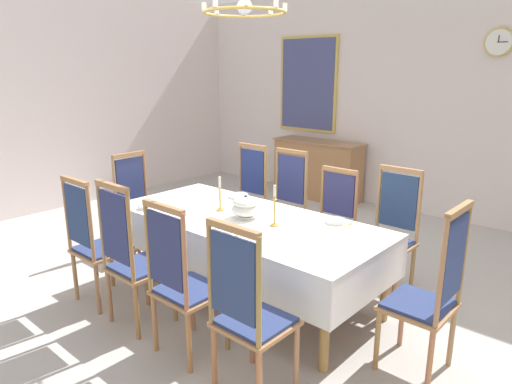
% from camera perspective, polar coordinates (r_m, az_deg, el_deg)
% --- Properties ---
extents(ground, '(7.76, 6.38, 0.04)m').
position_cam_1_polar(ground, '(4.48, 1.02, -11.71)').
color(ground, '#B3B0AA').
extents(back_wall, '(7.76, 0.08, 3.10)m').
position_cam_1_polar(back_wall, '(6.80, 19.44, 10.49)').
color(back_wall, silver).
rests_on(back_wall, ground).
extents(left_wall, '(0.08, 6.38, 3.10)m').
position_cam_1_polar(left_wall, '(7.21, -23.69, 10.30)').
color(left_wall, silver).
rests_on(left_wall, ground).
extents(dining_table, '(2.45, 1.08, 0.74)m').
position_cam_1_polar(dining_table, '(4.04, -1.25, -4.20)').
color(dining_table, '#A97940').
rests_on(dining_table, ground).
extents(tablecloth, '(2.47, 1.10, 0.36)m').
position_cam_1_polar(tablecloth, '(4.05, -1.25, -4.40)').
color(tablecloth, white).
rests_on(tablecloth, dining_table).
extents(chair_south_a, '(0.44, 0.42, 1.14)m').
position_cam_1_polar(chair_south_a, '(4.20, -19.31, -5.67)').
color(chair_south_a, '#A37748').
rests_on(chair_south_a, ground).
extents(chair_north_a, '(0.44, 0.42, 1.16)m').
position_cam_1_polar(chair_north_a, '(5.31, -1.29, -0.42)').
color(chair_north_a, '#AF7E4A').
rests_on(chair_north_a, ground).
extents(chair_south_b, '(0.44, 0.42, 1.19)m').
position_cam_1_polar(chair_south_b, '(3.74, -15.12, -7.61)').
color(chair_south_b, '#A77449').
rests_on(chair_south_b, ground).
extents(chair_north_b, '(0.44, 0.42, 1.16)m').
position_cam_1_polar(chair_north_b, '(4.96, 3.44, -1.55)').
color(chair_north_b, '#A87343').
rests_on(chair_north_b, ground).
extents(chair_south_c, '(0.44, 0.42, 1.16)m').
position_cam_1_polar(chair_south_c, '(3.29, -9.18, -10.70)').
color(chair_south_c, '#A36F51').
rests_on(chair_south_c, ground).
extents(chair_north_c, '(0.44, 0.42, 1.05)m').
position_cam_1_polar(chair_north_c, '(4.63, 9.22, -3.42)').
color(chair_north_c, '#B07C4D').
rests_on(chair_north_c, ground).
extents(chair_south_d, '(0.44, 0.42, 1.16)m').
position_cam_1_polar(chair_south_d, '(2.88, -1.03, -14.42)').
color(chair_south_d, '#A46B45').
rests_on(chair_south_d, ground).
extents(chair_north_d, '(0.44, 0.42, 1.14)m').
position_cam_1_polar(chair_north_d, '(4.35, 16.23, -4.66)').
color(chair_north_d, '#9F6D3E').
rests_on(chair_north_d, ground).
extents(chair_head_west, '(0.42, 0.44, 1.10)m').
position_cam_1_polar(chair_head_west, '(5.27, -14.34, -1.23)').
color(chair_head_west, '#A97A47').
rests_on(chair_head_west, ground).
extents(chair_head_east, '(0.42, 0.44, 1.20)m').
position_cam_1_polar(chair_head_east, '(3.27, 20.72, -11.45)').
color(chair_head_east, '#A77946').
rests_on(chair_head_east, ground).
extents(soup_tureen, '(0.25, 0.25, 0.21)m').
position_cam_1_polar(soup_tureen, '(3.98, -1.24, -1.84)').
color(soup_tureen, white).
rests_on(soup_tureen, tablecloth).
extents(candlestick_west, '(0.07, 0.07, 0.32)m').
position_cam_1_polar(candlestick_west, '(4.20, -4.47, -0.66)').
color(candlestick_west, gold).
rests_on(candlestick_west, tablecloth).
extents(candlestick_east, '(0.07, 0.07, 0.35)m').
position_cam_1_polar(candlestick_east, '(3.77, 2.30, -2.21)').
color(candlestick_east, gold).
rests_on(candlestick_east, tablecloth).
extents(bowl_near_left, '(0.16, 0.16, 0.04)m').
position_cam_1_polar(bowl_near_left, '(3.62, -4.22, -4.94)').
color(bowl_near_left, white).
rests_on(bowl_near_left, tablecloth).
extents(bowl_near_right, '(0.17, 0.17, 0.04)m').
position_cam_1_polar(bowl_near_right, '(3.94, 9.83, -3.51)').
color(bowl_near_right, white).
rests_on(bowl_near_right, tablecloth).
extents(bowl_far_left, '(0.19, 0.19, 0.04)m').
position_cam_1_polar(bowl_far_left, '(4.64, -2.13, -0.42)').
color(bowl_far_left, white).
rests_on(bowl_far_left, tablecloth).
extents(bowl_far_right, '(0.14, 0.14, 0.03)m').
position_cam_1_polar(bowl_far_right, '(4.38, -13.45, -1.80)').
color(bowl_far_right, white).
rests_on(bowl_far_right, tablecloth).
extents(spoon_primary, '(0.03, 0.18, 0.01)m').
position_cam_1_polar(spoon_primary, '(3.57, -2.68, -5.50)').
color(spoon_primary, gold).
rests_on(spoon_primary, tablecloth).
extents(spoon_secondary, '(0.04, 0.18, 0.01)m').
position_cam_1_polar(spoon_secondary, '(3.91, 11.43, -3.95)').
color(spoon_secondary, gold).
rests_on(spoon_secondary, tablecloth).
extents(sideboard, '(1.44, 0.48, 0.90)m').
position_cam_1_polar(sideboard, '(7.33, 7.60, 2.80)').
color(sideboard, '#A77548').
rests_on(sideboard, ground).
extents(mounted_clock, '(0.33, 0.06, 0.33)m').
position_cam_1_polar(mounted_clock, '(6.42, 27.80, 16.03)').
color(mounted_clock, '#D1B251').
extents(framed_painting, '(1.08, 0.05, 1.48)m').
position_cam_1_polar(framed_painting, '(7.62, 6.42, 13.07)').
color(framed_painting, '#D1B251').
extents(chandelier, '(0.66, 0.66, 0.66)m').
position_cam_1_polar(chandelier, '(3.84, -1.41, 21.43)').
color(chandelier, gold).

